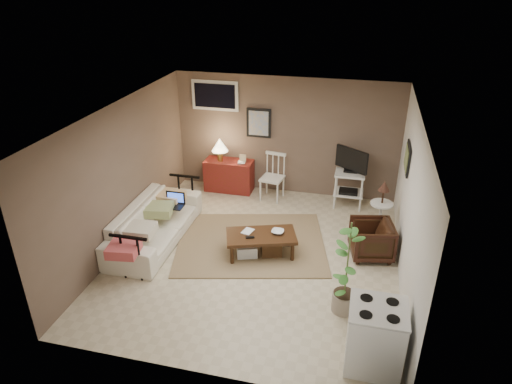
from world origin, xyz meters
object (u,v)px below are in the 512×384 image
(coffee_table, at_px, (261,243))
(potted_plant, at_px, (347,265))
(tv_stand, at_px, (350,176))
(armchair, at_px, (371,238))
(red_console, at_px, (228,173))
(sofa, at_px, (154,217))
(spindle_chair, at_px, (272,178))
(side_table, at_px, (382,202))
(stove, at_px, (375,337))

(coffee_table, relative_size, potted_plant, 0.87)
(tv_stand, xyz_separation_m, armchair, (0.46, -1.68, -0.30))
(red_console, distance_m, armchair, 3.47)
(sofa, bearing_deg, tv_stand, -56.80)
(spindle_chair, xyz_separation_m, side_table, (2.11, -0.95, 0.20))
(coffee_table, xyz_separation_m, sofa, (-1.86, 0.04, 0.21))
(sofa, height_order, tv_stand, tv_stand)
(tv_stand, bearing_deg, potted_plant, -87.64)
(tv_stand, distance_m, side_table, 1.13)
(red_console, bearing_deg, sofa, -106.48)
(spindle_chair, distance_m, potted_plant, 3.53)
(armchair, bearing_deg, coffee_table, -88.26)
(potted_plant, bearing_deg, stove, -65.69)
(side_table, bearing_deg, tv_stand, 121.81)
(potted_plant, bearing_deg, spindle_chair, 117.86)
(red_console, relative_size, stove, 1.35)
(spindle_chair, bearing_deg, coffee_table, -83.43)
(armchair, bearing_deg, tv_stand, -176.30)
(sofa, distance_m, side_table, 3.90)
(red_console, distance_m, side_table, 3.29)
(sofa, distance_m, potted_plant, 3.45)
(stove, bearing_deg, tv_stand, 97.48)
(tv_stand, bearing_deg, sofa, -146.80)
(potted_plant, bearing_deg, side_table, 77.80)
(sofa, xyz_separation_m, stove, (3.67, -1.95, -0.02))
(red_console, height_order, spindle_chair, red_console)
(sofa, xyz_separation_m, armchair, (3.60, 0.37, -0.11))
(sofa, bearing_deg, stove, -118.05)
(armchair, bearing_deg, potted_plant, -24.67)
(spindle_chair, bearing_deg, armchair, -40.08)
(red_console, height_order, side_table, red_console)
(tv_stand, bearing_deg, stove, -82.52)
(sofa, xyz_separation_m, potted_plant, (3.27, -1.07, 0.31))
(armchair, distance_m, potted_plant, 1.54)
(spindle_chair, bearing_deg, sofa, -128.54)
(coffee_table, bearing_deg, side_table, 31.18)
(sofa, height_order, spindle_chair, spindle_chair)
(tv_stand, xyz_separation_m, potted_plant, (0.13, -3.13, 0.12))
(red_console, bearing_deg, side_table, -19.60)
(coffee_table, height_order, armchair, armchair)
(tv_stand, height_order, side_table, tv_stand)
(tv_stand, bearing_deg, armchair, -74.62)
(tv_stand, relative_size, side_table, 1.16)
(tv_stand, height_order, armchair, tv_stand)
(side_table, bearing_deg, stove, -91.33)
(armchair, bearing_deg, sofa, -95.77)
(side_table, bearing_deg, red_console, 160.40)
(sofa, relative_size, red_console, 1.97)
(sofa, height_order, potted_plant, potted_plant)
(side_table, bearing_deg, potted_plant, -102.20)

